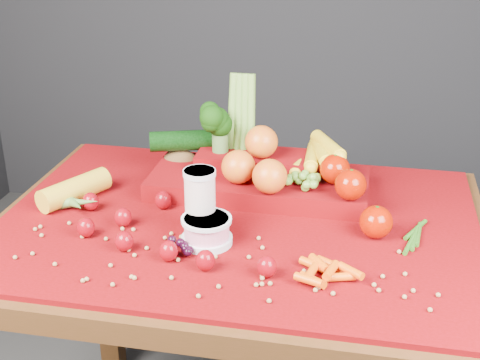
% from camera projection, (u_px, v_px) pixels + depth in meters
% --- Properties ---
extents(table, '(1.10, 0.80, 0.75)m').
position_uv_depth(table, '(238.00, 261.00, 1.53)').
color(table, '#36220C').
rests_on(table, ground).
extents(red_cloth, '(1.05, 0.75, 0.01)m').
position_uv_depth(red_cloth, '(238.00, 222.00, 1.49)').
color(red_cloth, '#6C030A').
rests_on(red_cloth, table).
extents(milk_glass, '(0.07, 0.07, 0.15)m').
position_uv_depth(milk_glass, '(200.00, 200.00, 1.40)').
color(milk_glass, beige).
rests_on(milk_glass, red_cloth).
extents(yogurt_bowl, '(0.11, 0.11, 0.06)m').
position_uv_depth(yogurt_bowl, '(207.00, 230.00, 1.38)').
color(yogurt_bowl, silver).
rests_on(yogurt_bowl, red_cloth).
extents(strawberry_scatter, '(0.48, 0.28, 0.05)m').
position_uv_depth(strawberry_scatter, '(151.00, 230.00, 1.39)').
color(strawberry_scatter, maroon).
rests_on(strawberry_scatter, red_cloth).
extents(dark_grape_cluster, '(0.06, 0.05, 0.03)m').
position_uv_depth(dark_grape_cluster, '(180.00, 246.00, 1.35)').
color(dark_grape_cluster, black).
rests_on(dark_grape_cluster, red_cloth).
extents(soybean_scatter, '(0.84, 0.24, 0.01)m').
position_uv_depth(soybean_scatter, '(218.00, 264.00, 1.31)').
color(soybean_scatter, '#A67E47').
rests_on(soybean_scatter, red_cloth).
extents(corn_ear, '(0.24, 0.26, 0.06)m').
position_uv_depth(corn_ear, '(73.00, 199.00, 1.54)').
color(corn_ear, gold).
rests_on(corn_ear, red_cloth).
extents(potato, '(0.10, 0.07, 0.06)m').
position_uv_depth(potato, '(181.00, 162.00, 1.71)').
color(potato, '#4F331C').
rests_on(potato, red_cloth).
extents(baby_carrot_pile, '(0.18, 0.17, 0.03)m').
position_uv_depth(baby_carrot_pile, '(337.00, 271.00, 1.26)').
color(baby_carrot_pile, '#E35208').
rests_on(baby_carrot_pile, red_cloth).
extents(green_bean_pile, '(0.14, 0.12, 0.01)m').
position_uv_depth(green_bean_pile, '(411.00, 236.00, 1.41)').
color(green_bean_pile, '#286016').
rests_on(green_bean_pile, red_cloth).
extents(produce_mound, '(0.61, 0.36, 0.27)m').
position_uv_depth(produce_mound, '(264.00, 169.00, 1.60)').
color(produce_mound, '#6C030A').
rests_on(produce_mound, red_cloth).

